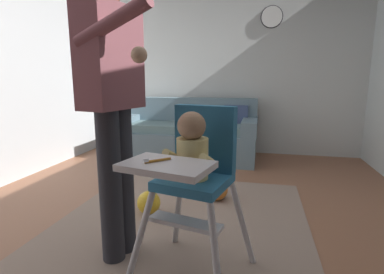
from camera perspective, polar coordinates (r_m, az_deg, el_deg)
name	(u,v)px	position (r m, az deg, el deg)	size (l,w,h in m)	color
ground	(175,235)	(2.42, -3.33, -18.26)	(5.73, 6.86, 0.10)	#925C41
wall_far	(222,62)	(4.73, 5.81, 14.16)	(4.93, 0.06, 2.80)	silver
area_rug	(170,244)	(2.20, -4.24, -19.79)	(1.97, 2.81, 0.01)	gray
couch	(188,135)	(4.36, -0.85, 0.40)	(2.01, 0.86, 0.86)	slate
high_chair	(194,163)	(1.62, 0.45, -5.00)	(0.72, 0.81, 0.99)	silver
adult_standing	(114,104)	(1.84, -14.82, 6.10)	(0.51, 0.57, 1.73)	#2B2B33
toy_ball	(216,189)	(2.87, 4.69, -9.88)	(0.22, 0.22, 0.22)	orange
toy_ball_second	(149,203)	(2.61, -8.32, -12.36)	(0.20, 0.20, 0.20)	gold
wall_clock	(272,17)	(4.72, 15.08, 21.41)	(0.31, 0.04, 0.31)	white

